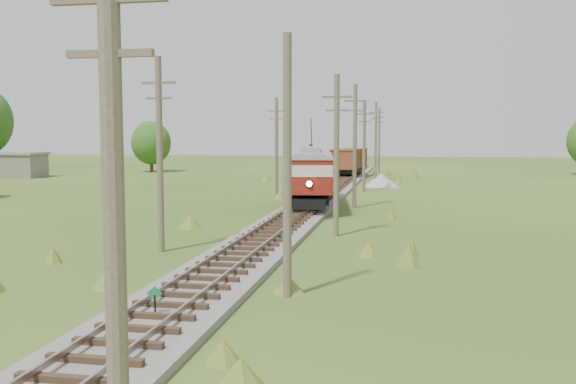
% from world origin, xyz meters
% --- Properties ---
extents(ground, '(260.00, 260.00, 0.00)m').
position_xyz_m(ground, '(0.00, 0.00, 0.00)').
color(ground, '#244B16').
rests_on(ground, ground).
extents(railbed_main, '(3.60, 96.00, 0.57)m').
position_xyz_m(railbed_main, '(0.00, 34.00, 0.19)').
color(railbed_main, '#605B54').
rests_on(railbed_main, ground).
extents(switch_marker, '(0.45, 0.06, 1.08)m').
position_xyz_m(switch_marker, '(-0.20, 1.50, 0.63)').
color(switch_marker, black).
rests_on(switch_marker, ground).
extents(streetcar, '(4.76, 13.25, 6.00)m').
position_xyz_m(streetcar, '(0.00, 30.75, 2.76)').
color(streetcar, black).
rests_on(streetcar, ground).
extents(gondola, '(3.89, 9.14, 2.94)m').
position_xyz_m(gondola, '(0.00, 61.73, 2.15)').
color(gondola, black).
rests_on(gondola, ground).
extents(gravel_pile, '(3.69, 3.91, 1.34)m').
position_xyz_m(gravel_pile, '(4.54, 49.50, 0.63)').
color(gravel_pile, gray).
rests_on(gravel_pile, ground).
extents(utility_pole_r_0, '(1.60, 0.30, 8.50)m').
position_xyz_m(utility_pole_r_0, '(3.20, -8.00, 4.37)').
color(utility_pole_r_0, brown).
rests_on(utility_pole_r_0, ground).
extents(utility_pole_r_1, '(0.30, 0.30, 8.80)m').
position_xyz_m(utility_pole_r_1, '(3.10, 5.00, 4.40)').
color(utility_pole_r_1, brown).
rests_on(utility_pole_r_1, ground).
extents(utility_pole_r_2, '(1.60, 0.30, 8.60)m').
position_xyz_m(utility_pole_r_2, '(3.30, 18.00, 4.42)').
color(utility_pole_r_2, brown).
rests_on(utility_pole_r_2, ground).
extents(utility_pole_r_3, '(1.60, 0.30, 9.00)m').
position_xyz_m(utility_pole_r_3, '(3.20, 31.00, 4.63)').
color(utility_pole_r_3, brown).
rests_on(utility_pole_r_3, ground).
extents(utility_pole_r_4, '(1.60, 0.30, 8.40)m').
position_xyz_m(utility_pole_r_4, '(3.00, 44.00, 4.32)').
color(utility_pole_r_4, brown).
rests_on(utility_pole_r_4, ground).
extents(utility_pole_r_5, '(1.60, 0.30, 8.90)m').
position_xyz_m(utility_pole_r_5, '(3.40, 57.00, 4.58)').
color(utility_pole_r_5, brown).
rests_on(utility_pole_r_5, ground).
extents(utility_pole_r_6, '(1.60, 0.30, 8.70)m').
position_xyz_m(utility_pole_r_6, '(3.20, 70.00, 4.47)').
color(utility_pole_r_6, brown).
rests_on(utility_pole_r_6, ground).
extents(utility_pole_l_a, '(1.60, 0.30, 9.00)m').
position_xyz_m(utility_pole_l_a, '(-4.20, 12.00, 4.63)').
color(utility_pole_l_a, brown).
rests_on(utility_pole_l_a, ground).
extents(utility_pole_l_b, '(1.60, 0.30, 8.60)m').
position_xyz_m(utility_pole_l_b, '(-4.50, 40.00, 4.42)').
color(utility_pole_l_b, brown).
rests_on(utility_pole_l_b, ground).
extents(tree_mid_a, '(5.46, 5.46, 7.03)m').
position_xyz_m(tree_mid_a, '(-28.00, 68.00, 4.02)').
color(tree_mid_a, '#38281C').
rests_on(tree_mid_a, ground).
extents(shed, '(6.40, 4.40, 3.10)m').
position_xyz_m(shed, '(-40.00, 55.00, 1.57)').
color(shed, slate).
rests_on(shed, ground).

